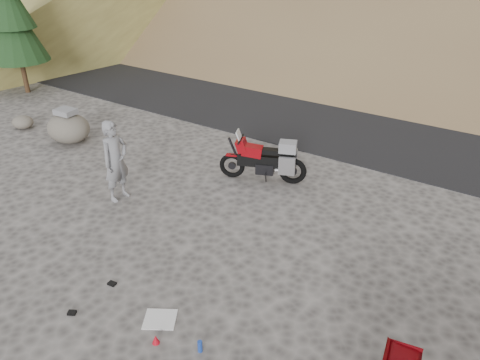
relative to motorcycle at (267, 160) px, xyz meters
The scene contains 12 objects.
ground 3.52m from the motorcycle, 100.76° to the right, with size 140.00×140.00×0.00m, color #484542.
road 5.65m from the motorcycle, 96.62° to the left, with size 120.00×7.00×0.05m, color black.
conifer_verge 11.93m from the motorcycle, behind, with size 2.20×2.20×5.04m.
motorcycle is the anchor object (origin of this frame).
man 3.66m from the motorcycle, 131.89° to the right, with size 0.71×0.46×1.94m, color gray.
boulder 6.28m from the motorcycle, 169.20° to the right, with size 1.47×1.29×1.05m.
small_rock 8.43m from the motorcycle, behind, with size 0.86×0.82×0.41m.
gear_white_cloth 5.26m from the motorcycle, 78.09° to the right, with size 0.52×0.46×0.02m, color white.
gear_bottle 5.66m from the motorcycle, 68.92° to the right, with size 0.07×0.07×0.20m, color #1B3EA6.
gear_funnel 5.70m from the motorcycle, 76.11° to the right, with size 0.12×0.12×0.15m, color red.
gear_glove_a 4.99m from the motorcycle, 92.59° to the right, with size 0.14×0.10×0.04m, color black.
gear_glove_b 5.86m from the motorcycle, 92.18° to the right, with size 0.13×0.10×0.04m, color black.
Camera 1 is at (5.98, -5.66, 5.60)m, focal length 35.00 mm.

